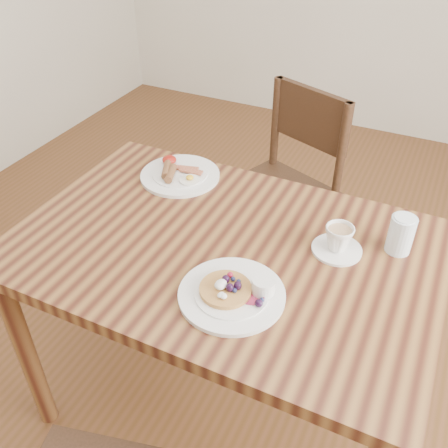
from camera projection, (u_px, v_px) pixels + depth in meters
name	position (u px, v px, depth m)	size (l,w,h in m)	color
ground	(224.00, 398.00, 1.87)	(5.00, 5.00, 0.00)	brown
dining_table	(224.00, 269.00, 1.48)	(1.20, 0.80, 0.75)	brown
chair_far	(284.00, 183.00, 2.15)	(0.54, 0.54, 0.88)	#3D2216
pancake_plate	(234.00, 292.00, 1.24)	(0.27, 0.27, 0.06)	white
breakfast_plate	(179.00, 174.00, 1.70)	(0.27, 0.27, 0.04)	white
teacup_saucer	(338.00, 241.00, 1.37)	(0.14, 0.14, 0.08)	white
water_glass	(401.00, 234.00, 1.36)	(0.07, 0.07, 0.11)	silver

